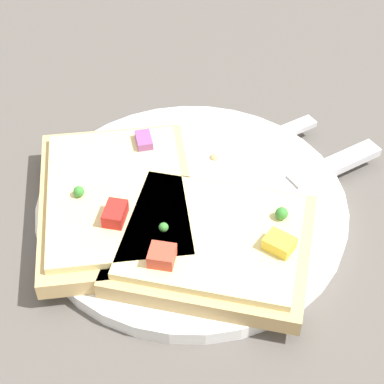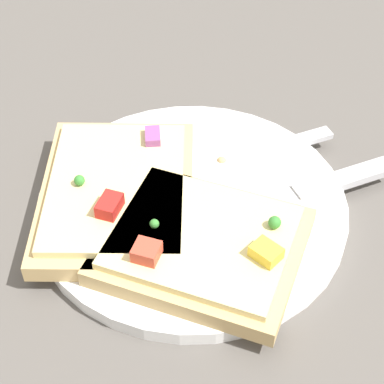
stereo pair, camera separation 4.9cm
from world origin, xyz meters
The scene contains 7 objects.
ground_plane centered at (0.00, 0.00, 0.00)m, with size 4.00×4.00×0.00m, color #56514C.
plate centered at (0.00, 0.00, 0.01)m, with size 0.24×0.24×0.01m.
fork centered at (0.01, -0.03, 0.01)m, with size 0.12×0.20×0.01m.
knife centered at (-0.06, -0.04, 0.01)m, with size 0.13×0.21×0.01m.
pizza_slice_main centered at (0.05, 0.04, 0.02)m, with size 0.19×0.20×0.03m.
pizza_slice_corner centered at (-0.04, 0.04, 0.02)m, with size 0.17×0.15×0.03m.
crumb_scatter centered at (-0.03, 0.03, 0.02)m, with size 0.09×0.11×0.01m.
Camera 2 is at (-0.21, 0.28, 0.37)m, focal length 60.00 mm.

